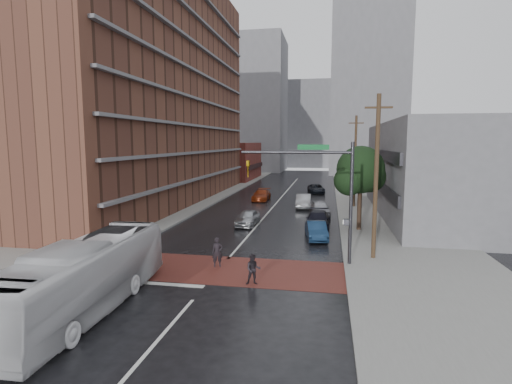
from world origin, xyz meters
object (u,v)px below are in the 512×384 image
at_px(suv_travel, 316,189).
at_px(car_parked_near, 316,230).
at_px(pedestrian_b, 253,269).
at_px(transit_bus, 85,277).
at_px(car_travel_a, 248,218).
at_px(car_travel_b, 303,201).
at_px(pedestrian_a, 217,252).
at_px(car_travel_c, 261,195).
at_px(car_parked_mid, 318,220).
at_px(car_parked_far, 320,208).

xyz_separation_m(suv_travel, car_parked_near, (0.88, -26.85, 0.01)).
bearing_deg(pedestrian_b, transit_bus, -157.61).
bearing_deg(car_parked_near, car_travel_a, 139.29).
xyz_separation_m(pedestrian_b, suv_travel, (1.97, 37.05, -0.15)).
relative_size(car_travel_a, car_travel_b, 0.89).
relative_size(transit_bus, car_travel_b, 2.45).
height_order(transit_bus, suv_travel, transit_bus).
height_order(car_travel_a, car_parked_near, car_travel_a).
height_order(pedestrian_a, car_travel_a, pedestrian_a).
bearing_deg(car_travel_a, car_travel_c, 97.41).
height_order(car_travel_c, car_parked_mid, car_parked_mid).
bearing_deg(car_travel_a, pedestrian_b, -74.86).
relative_size(pedestrian_b, suv_travel, 0.34).
bearing_deg(pedestrian_a, car_parked_near, 36.93).
bearing_deg(car_parked_mid, suv_travel, 93.15).
relative_size(car_travel_a, car_travel_c, 0.87).
bearing_deg(suv_travel, car_travel_b, -102.32).
distance_m(pedestrian_a, car_travel_b, 22.07).
relative_size(transit_bus, suv_travel, 2.38).
relative_size(transit_bus, car_travel_c, 2.38).
relative_size(transit_bus, car_parked_near, 2.76).
height_order(transit_bus, pedestrian_a, transit_bus).
bearing_deg(car_travel_b, car_travel_a, -114.15).
xyz_separation_m(car_travel_a, car_parked_mid, (6.02, 0.01, 0.02)).
height_order(pedestrian_a, pedestrian_b, pedestrian_a).
relative_size(car_travel_b, car_parked_mid, 0.93).
xyz_separation_m(pedestrian_b, car_parked_far, (2.85, 19.88, -0.05)).
distance_m(car_travel_a, car_travel_b, 10.99).
distance_m(pedestrian_b, car_parked_near, 10.59).
xyz_separation_m(pedestrian_a, car_travel_c, (-1.88, 26.48, -0.19)).
height_order(car_travel_c, car_parked_near, car_travel_c).
bearing_deg(car_travel_a, car_parked_far, 46.41).
distance_m(car_parked_mid, car_parked_far, 5.79).
xyz_separation_m(pedestrian_b, car_parked_mid, (2.85, 14.09, -0.09)).
bearing_deg(pedestrian_a, car_travel_b, 62.69).
bearing_deg(car_travel_b, car_parked_near, -84.37).
relative_size(pedestrian_a, car_parked_far, 0.40).
xyz_separation_m(car_travel_a, car_parked_far, (6.02, 5.80, 0.05)).
bearing_deg(car_parked_far, car_travel_a, -145.21).
height_order(transit_bus, car_travel_a, transit_bus).
xyz_separation_m(transit_bus, car_parked_mid, (9.26, 18.55, -0.83)).
bearing_deg(pedestrian_a, car_travel_a, 74.92).
bearing_deg(car_parked_mid, car_travel_c, 117.14).
xyz_separation_m(suv_travel, car_parked_mid, (0.88, -22.96, 0.06)).
relative_size(car_travel_b, suv_travel, 0.97).
height_order(car_travel_b, car_parked_far, car_travel_b).
bearing_deg(car_travel_a, pedestrian_a, -84.65).
relative_size(transit_bus, car_parked_far, 2.54).
height_order(car_travel_b, car_travel_c, car_travel_b).
bearing_deg(suv_travel, car_travel_c, -136.43).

